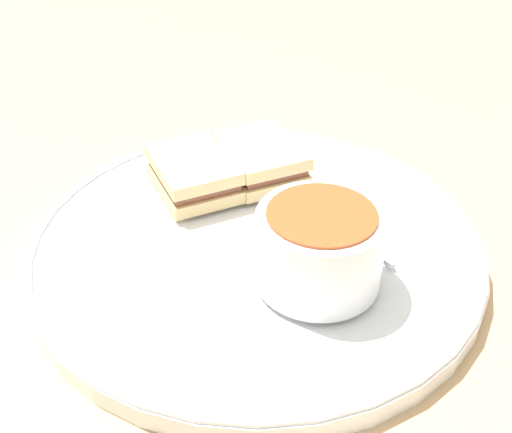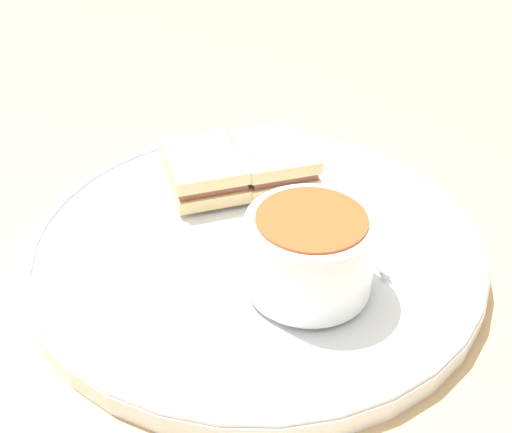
{
  "view_description": "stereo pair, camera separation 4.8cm",
  "coord_description": "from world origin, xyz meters",
  "px_view_note": "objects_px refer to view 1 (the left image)",
  "views": [
    {
      "loc": [
        -0.36,
        0.15,
        0.32
      ],
      "look_at": [
        0.0,
        0.0,
        0.04
      ],
      "focal_mm": 42.0,
      "sensor_mm": 36.0,
      "label": 1
    },
    {
      "loc": [
        -0.38,
        0.11,
        0.32
      ],
      "look_at": [
        0.0,
        0.0,
        0.04
      ],
      "focal_mm": 42.0,
      "sensor_mm": 36.0,
      "label": 2
    }
  ],
  "objects_px": {
    "soup_bowl": "(319,247)",
    "sandwich_half_near": "(261,159)",
    "spoon": "(347,200)",
    "sandwich_half_far": "(194,173)"
  },
  "relations": [
    {
      "from": "sandwich_half_far",
      "to": "soup_bowl",
      "type": "bearing_deg",
      "value": -163.63
    },
    {
      "from": "soup_bowl",
      "to": "sandwich_half_far",
      "type": "relative_size",
      "value": 1.04
    },
    {
      "from": "soup_bowl",
      "to": "sandwich_half_near",
      "type": "distance_m",
      "value": 0.16
    },
    {
      "from": "spoon",
      "to": "sandwich_half_far",
      "type": "relative_size",
      "value": 1.33
    },
    {
      "from": "sandwich_half_near",
      "to": "sandwich_half_far",
      "type": "bearing_deg",
      "value": 90.27
    },
    {
      "from": "spoon",
      "to": "sandwich_half_far",
      "type": "distance_m",
      "value": 0.14
    },
    {
      "from": "soup_bowl",
      "to": "sandwich_half_near",
      "type": "bearing_deg",
      "value": -7.39
    },
    {
      "from": "spoon",
      "to": "sandwich_half_far",
      "type": "bearing_deg",
      "value": 64.56
    },
    {
      "from": "sandwich_half_near",
      "to": "sandwich_half_far",
      "type": "relative_size",
      "value": 0.99
    },
    {
      "from": "sandwich_half_far",
      "to": "spoon",
      "type": "bearing_deg",
      "value": -123.12
    }
  ]
}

